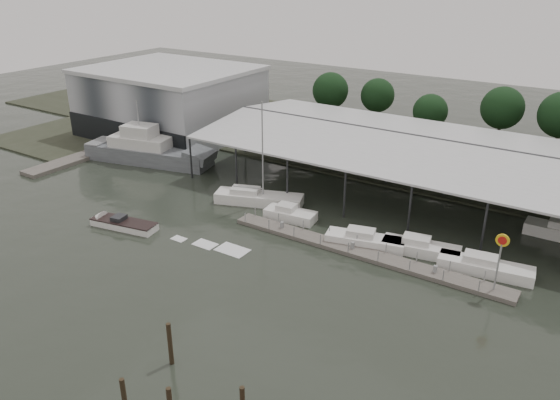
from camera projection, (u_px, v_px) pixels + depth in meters
The scene contains 16 objects.
ground at pixel (171, 256), 51.35m from camera, with size 200.00×200.00×0.00m, color #262C24.
land_strip_far at pixel (363, 142), 83.54m from camera, with size 140.00×30.00×0.30m.
land_strip_west at pixel (122, 122), 94.41m from camera, with size 20.00×40.00×0.30m.
storage_warehouse at pixel (171, 101), 86.27m from camera, with size 24.50×20.50×10.50m.
covered_boat_shed at pixel (450, 147), 61.85m from camera, with size 58.24×24.00×6.96m.
trawler_dock at pixel (84, 156), 77.05m from camera, with size 3.00×18.00×0.50m.
floating_dock at pixel (362, 253), 51.41m from camera, with size 28.00×2.00×1.40m.
shell_fuel_sign at pixel (500, 252), 43.90m from camera, with size 1.10×0.18×5.55m.
grey_trawler at pixel (149, 151), 74.82m from camera, with size 19.03×8.43×8.84m.
white_sailboat at pixel (257, 198), 62.26m from camera, with size 10.29×5.89×12.05m.
speedboat_underway at pixel (119, 223), 56.85m from camera, with size 18.78×5.34×2.00m.
moored_cruiser_0 at pixel (290, 214), 58.37m from camera, with size 5.74×2.84×1.70m.
moored_cruiser_1 at pixel (364, 240), 52.92m from camera, with size 7.91×3.95×1.70m.
moored_cruiser_2 at pixel (420, 248), 51.51m from camera, with size 7.49×3.41×1.70m.
moored_cruiser_3 at pixel (485, 267), 48.29m from camera, with size 8.33×3.30×1.70m.
horizon_tree_line at pixel (541, 117), 74.40m from camera, with size 71.46×10.24×10.57m.
Camera 1 is at (33.25, -32.01, 25.30)m, focal length 35.00 mm.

